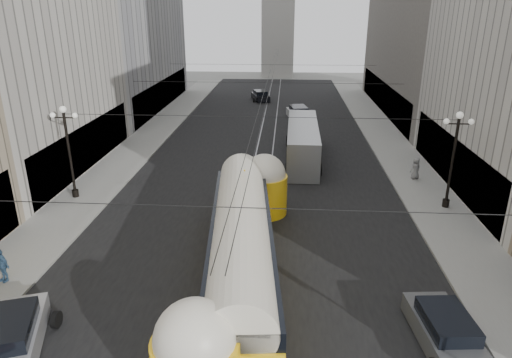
# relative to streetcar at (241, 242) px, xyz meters

# --- Properties ---
(road) EXTENTS (20.00, 85.00, 0.02)m
(road) POSITION_rel_streetcar_xyz_m (0.08, 23.64, -1.96)
(road) COLOR black
(road) RESTS_ON ground
(sidewalk_left) EXTENTS (4.00, 72.00, 0.15)m
(sidewalk_left) POSITION_rel_streetcar_xyz_m (-11.92, 27.14, -1.89)
(sidewalk_left) COLOR gray
(sidewalk_left) RESTS_ON ground
(sidewalk_right) EXTENTS (4.00, 72.00, 0.15)m
(sidewalk_right) POSITION_rel_streetcar_xyz_m (12.08, 27.14, -1.89)
(sidewalk_right) COLOR gray
(sidewalk_right) RESTS_ON ground
(rail_left) EXTENTS (0.12, 85.00, 0.04)m
(rail_left) POSITION_rel_streetcar_xyz_m (-0.67, 23.64, -1.96)
(rail_left) COLOR gray
(rail_left) RESTS_ON ground
(rail_right) EXTENTS (0.12, 85.00, 0.04)m
(rail_right) POSITION_rel_streetcar_xyz_m (0.83, 23.64, -1.96)
(rail_right) COLOR gray
(rail_right) RESTS_ON ground
(lamppost_left_mid) EXTENTS (1.86, 0.44, 6.37)m
(lamppost_left_mid) POSITION_rel_streetcar_xyz_m (-12.52, 9.14, 1.78)
(lamppost_left_mid) COLOR black
(lamppost_left_mid) RESTS_ON sidewalk_left
(lamppost_right_mid) EXTENTS (1.86, 0.44, 6.37)m
(lamppost_right_mid) POSITION_rel_streetcar_xyz_m (12.68, 9.14, 1.78)
(lamppost_right_mid) COLOR black
(lamppost_right_mid) RESTS_ON sidewalk_right
(catenary) EXTENTS (25.00, 72.00, 0.23)m
(catenary) POSITION_rel_streetcar_xyz_m (0.20, 22.63, 3.92)
(catenary) COLOR black
(catenary) RESTS_ON ground
(streetcar) EXTENTS (4.36, 18.24, 4.01)m
(streetcar) POSITION_rel_streetcar_xyz_m (0.00, 0.00, 0.00)
(streetcar) COLOR yellow
(streetcar) RESTS_ON ground
(city_bus) EXTENTS (2.84, 12.22, 3.10)m
(city_bus) POSITION_rel_streetcar_xyz_m (3.46, 18.94, -0.26)
(city_bus) COLOR gray
(city_bus) RESTS_ON ground
(sedan_silver) EXTENTS (3.60, 5.44, 1.59)m
(sedan_silver) POSITION_rel_streetcar_xyz_m (-8.28, -5.91, -1.24)
(sedan_silver) COLOR #9A9B9F
(sedan_silver) RESTS_ON ground
(sedan_grey) EXTENTS (2.34, 4.79, 1.46)m
(sedan_grey) POSITION_rel_streetcar_xyz_m (8.42, -4.27, -1.30)
(sedan_grey) COLOR #4E5153
(sedan_grey) RESTS_ON ground
(sedan_white_far) EXTENTS (2.97, 5.26, 1.57)m
(sedan_white_far) POSITION_rel_streetcar_xyz_m (3.44, 34.30, -1.25)
(sedan_white_far) COLOR silver
(sedan_white_far) RESTS_ON ground
(sedan_dark_far) EXTENTS (3.00, 4.77, 1.40)m
(sedan_dark_far) POSITION_rel_streetcar_xyz_m (-1.75, 45.73, -1.33)
(sedan_dark_far) COLOR black
(sedan_dark_far) RESTS_ON ground
(pedestrian_crossing_a) EXTENTS (0.48, 0.66, 1.68)m
(pedestrian_crossing_a) POSITION_rel_streetcar_xyz_m (-1.69, -6.04, -1.12)
(pedestrian_crossing_a) COLOR black
(pedestrian_crossing_a) RESTS_ON ground
(pedestrian_sidewalk_right) EXTENTS (0.96, 0.80, 1.69)m
(pedestrian_sidewalk_right) POSITION_rel_streetcar_xyz_m (11.98, 14.35, -0.97)
(pedestrian_sidewalk_right) COLOR slate
(pedestrian_sidewalk_right) RESTS_ON sidewalk_right
(pedestrian_sidewalk_left) EXTENTS (1.14, 0.92, 1.70)m
(pedestrian_sidewalk_left) POSITION_rel_streetcar_xyz_m (-11.38, -1.25, -0.96)
(pedestrian_sidewalk_left) COLOR #355474
(pedestrian_sidewalk_left) RESTS_ON sidewalk_left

